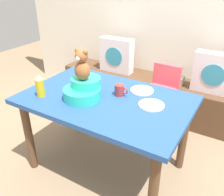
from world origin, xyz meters
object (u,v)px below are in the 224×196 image
(book_stack, at_px, (175,79))
(infant_seat_teal, at_px, (84,90))
(pillow_floral_left, at_px, (116,55))
(pillow_floral_right, at_px, (214,73))
(highchair, at_px, (161,92))
(teddy_bear, at_px, (82,65))
(coffee_mug, at_px, (120,90))
(ketchup_bottle, at_px, (40,86))
(dinner_plate_far, at_px, (142,90))
(dining_table, at_px, (106,108))
(dinner_plate_near, at_px, (151,105))

(book_stack, xyz_separation_m, infant_seat_teal, (-0.37, -1.29, 0.31))
(pillow_floral_left, relative_size, pillow_floral_right, 1.00)
(highchair, bearing_deg, teddy_bear, -112.91)
(teddy_bear, height_order, coffee_mug, teddy_bear)
(ketchup_bottle, distance_m, dinner_plate_far, 0.85)
(pillow_floral_right, bearing_deg, dining_table, -118.69)
(pillow_floral_left, bearing_deg, highchair, -27.97)
(book_stack, relative_size, coffee_mug, 1.67)
(teddy_bear, relative_size, dinner_plate_far, 1.25)
(highchair, distance_m, coffee_mug, 0.73)
(infant_seat_teal, xyz_separation_m, dinner_plate_near, (0.52, 0.16, -0.07))
(pillow_floral_left, relative_size, coffee_mug, 3.67)
(highchair, xyz_separation_m, dinner_plate_far, (-0.01, -0.50, 0.22))
(highchair, relative_size, ketchup_bottle, 4.27)
(book_stack, bearing_deg, dinner_plate_near, -82.44)
(coffee_mug, bearing_deg, teddy_bear, -140.20)
(dinner_plate_near, bearing_deg, dining_table, -170.14)
(coffee_mug, relative_size, dinner_plate_far, 0.60)
(coffee_mug, distance_m, dinner_plate_near, 0.30)
(book_stack, relative_size, teddy_bear, 0.80)
(book_stack, relative_size, dinner_plate_far, 1.00)
(pillow_floral_right, relative_size, dinner_plate_near, 2.20)
(book_stack, bearing_deg, pillow_floral_right, -2.86)
(ketchup_bottle, height_order, dinner_plate_far, ketchup_bottle)
(infant_seat_teal, bearing_deg, highchair, 67.08)
(pillow_floral_right, height_order, dinner_plate_far, pillow_floral_right)
(teddy_bear, height_order, dinner_plate_far, teddy_bear)
(book_stack, relative_size, highchair, 0.25)
(pillow_floral_left, distance_m, pillow_floral_right, 1.22)
(pillow_floral_left, height_order, dining_table, pillow_floral_left)
(pillow_floral_right, relative_size, infant_seat_teal, 1.33)
(ketchup_bottle, bearing_deg, dinner_plate_near, 20.44)
(book_stack, distance_m, dining_table, 1.22)
(pillow_floral_right, xyz_separation_m, ketchup_bottle, (-1.11, -1.42, 0.15))
(infant_seat_teal, xyz_separation_m, ketchup_bottle, (-0.32, -0.16, 0.02))
(dining_table, distance_m, highchair, 0.79)
(book_stack, bearing_deg, pillow_floral_left, -178.50)
(dining_table, xyz_separation_m, dinner_plate_near, (0.37, 0.06, 0.11))
(coffee_mug, relative_size, dinner_plate_near, 0.60)
(ketchup_bottle, bearing_deg, dining_table, 27.93)
(pillow_floral_left, height_order, infant_seat_teal, same)
(pillow_floral_right, distance_m, teddy_bear, 1.53)
(coffee_mug, bearing_deg, dinner_plate_far, 52.46)
(book_stack, relative_size, ketchup_bottle, 1.08)
(pillow_floral_left, bearing_deg, book_stack, 1.50)
(highchair, height_order, dinner_plate_near, highchair)
(book_stack, xyz_separation_m, dining_table, (-0.22, -1.19, 0.13))
(dinner_plate_far, bearing_deg, teddy_bear, -134.97)
(dinner_plate_far, bearing_deg, book_stack, 88.80)
(pillow_floral_left, bearing_deg, pillow_floral_right, 0.00)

